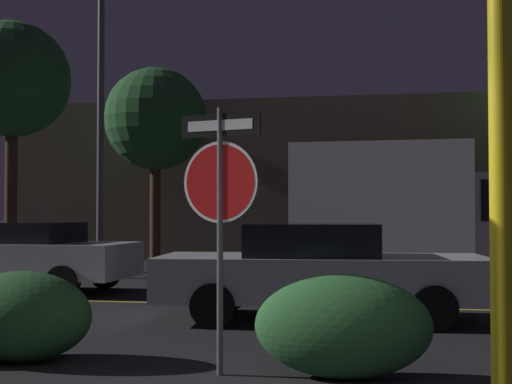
% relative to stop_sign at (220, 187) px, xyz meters
% --- Properties ---
extents(road_center_stripe, '(33.04, 0.12, 0.01)m').
position_rel_stop_sign_xyz_m(road_center_stripe, '(0.44, 5.11, -1.77)').
color(road_center_stripe, gold).
rests_on(road_center_stripe, ground_plane).
extents(stop_sign, '(0.81, 0.22, 2.52)m').
position_rel_stop_sign_xyz_m(stop_sign, '(0.00, 0.00, 0.00)').
color(stop_sign, '#4C4C51').
rests_on(stop_sign, ground_plane).
extents(yellow_pole_right, '(0.15, 0.15, 3.16)m').
position_rel_stop_sign_xyz_m(yellow_pole_right, '(2.22, -2.10, -0.19)').
color(yellow_pole_right, yellow).
rests_on(yellow_pole_right, ground_plane).
extents(hedge_bush_1, '(1.47, 1.01, 0.93)m').
position_rel_stop_sign_xyz_m(hedge_bush_1, '(-2.14, 0.24, -1.31)').
color(hedge_bush_1, '#285B2D').
rests_on(hedge_bush_1, ground_plane).
extents(hedge_bush_2, '(1.64, 0.74, 0.96)m').
position_rel_stop_sign_xyz_m(hedge_bush_2, '(1.15, 0.04, -1.29)').
color(hedge_bush_2, '#2D6633').
rests_on(hedge_bush_2, ground_plane).
extents(passing_car_1, '(4.39, 2.12, 1.35)m').
position_rel_stop_sign_xyz_m(passing_car_1, '(-5.35, 6.25, -1.07)').
color(passing_car_1, silver).
rests_on(passing_car_1, ground_plane).
extents(passing_car_2, '(4.85, 2.25, 1.37)m').
position_rel_stop_sign_xyz_m(passing_car_2, '(0.63, 3.63, -1.07)').
color(passing_car_2, silver).
rests_on(passing_car_2, ground_plane).
extents(delivery_truck, '(6.50, 2.81, 3.10)m').
position_rel_stop_sign_xyz_m(delivery_truck, '(2.70, 10.14, -0.13)').
color(delivery_truck, silver).
rests_on(delivery_truck, ground_plane).
extents(street_lamp, '(0.38, 0.38, 7.66)m').
position_rel_stop_sign_xyz_m(street_lamp, '(-5.07, 9.38, 2.76)').
color(street_lamp, '#4C4C51').
rests_on(street_lamp, ground_plane).
extents(tree_0, '(3.09, 3.09, 6.65)m').
position_rel_stop_sign_xyz_m(tree_0, '(-8.19, 10.89, 3.30)').
color(tree_0, '#422D1E').
rests_on(tree_0, ground_plane).
extents(tree_1, '(3.09, 3.09, 5.93)m').
position_rel_stop_sign_xyz_m(tree_1, '(-5.21, 13.97, 2.58)').
color(tree_1, '#422D1E').
rests_on(tree_1, ground_plane).
extents(building_backdrop, '(28.15, 4.91, 5.18)m').
position_rel_stop_sign_xyz_m(building_backdrop, '(3.38, 17.99, 0.82)').
color(building_backdrop, '#6B5B4C').
rests_on(building_backdrop, ground_plane).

